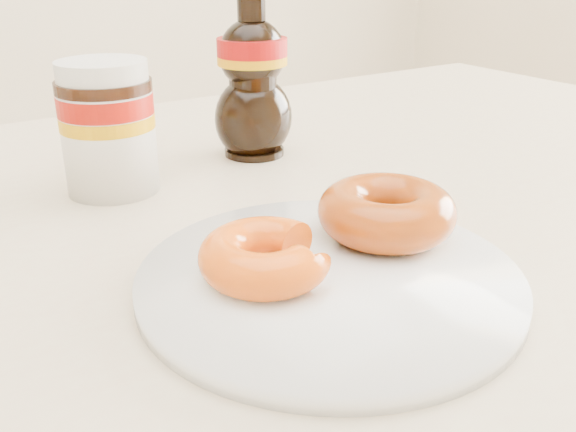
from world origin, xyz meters
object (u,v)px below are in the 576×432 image
nutella_jar (108,122)px  syrup_bottle (253,77)px  donut_bitten (265,256)px  plate (329,279)px  dining_table (282,301)px  donut_whole (387,211)px

nutella_jar → syrup_bottle: 0.17m
nutella_jar → donut_bitten: bearing=-86.2°
syrup_bottle → nutella_jar: bearing=-172.2°
donut_bitten → nutella_jar: 0.25m
plate → syrup_bottle: 0.31m
dining_table → nutella_jar: 0.23m
dining_table → donut_bitten: 0.17m
donut_bitten → syrup_bottle: syrup_bottle is taller
plate → donut_whole: 0.08m
plate → syrup_bottle: bearing=68.9°
plate → nutella_jar: 0.27m
donut_bitten → nutella_jar: (-0.02, 0.25, 0.04)m
nutella_jar → plate: bearing=-77.9°
plate → donut_bitten: donut_bitten is taller
dining_table → nutella_jar: nutella_jar is taller
plate → nutella_jar: bearing=102.1°
plate → nutella_jar: nutella_jar is taller
plate → donut_whole: donut_whole is taller
donut_whole → syrup_bottle: bearing=81.4°
plate → dining_table: bearing=71.4°
plate → syrup_bottle: syrup_bottle is taller
dining_table → plate: size_ratio=5.46×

